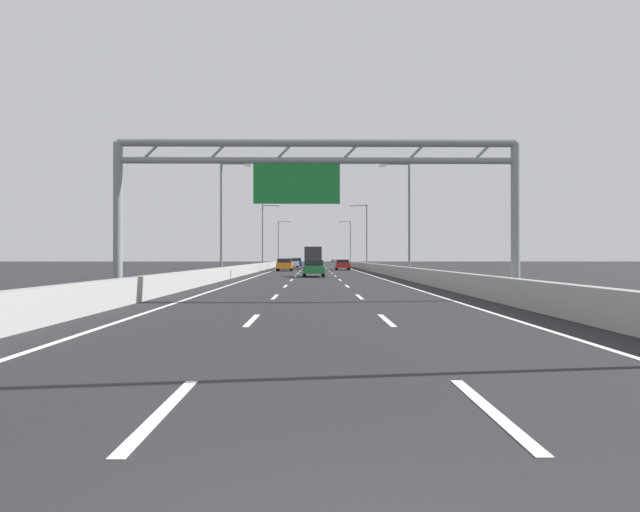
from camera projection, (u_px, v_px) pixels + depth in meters
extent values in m
plane|color=#262628|center=(315.00, 267.00, 102.77)|extent=(260.00, 260.00, 0.00)
cube|color=white|center=(163.00, 411.00, 6.25)|extent=(0.16, 3.00, 0.01)
cube|color=white|center=(252.00, 320.00, 15.25)|extent=(0.16, 3.00, 0.01)
cube|color=white|center=(275.00, 297.00, 24.25)|extent=(0.16, 3.00, 0.01)
cube|color=white|center=(285.00, 286.00, 33.25)|extent=(0.16, 3.00, 0.01)
cube|color=white|center=(291.00, 280.00, 42.25)|extent=(0.16, 3.00, 0.01)
cube|color=white|center=(295.00, 276.00, 51.25)|extent=(0.16, 3.00, 0.01)
cube|color=white|center=(298.00, 273.00, 60.25)|extent=(0.16, 3.00, 0.01)
cube|color=white|center=(300.00, 271.00, 69.25)|extent=(0.16, 3.00, 0.01)
cube|color=white|center=(302.00, 270.00, 78.25)|extent=(0.16, 3.00, 0.01)
cube|color=white|center=(303.00, 268.00, 87.25)|extent=(0.16, 3.00, 0.01)
cube|color=white|center=(304.00, 267.00, 96.25)|extent=(0.16, 3.00, 0.01)
cube|color=white|center=(305.00, 266.00, 105.25)|extent=(0.16, 3.00, 0.01)
cube|color=white|center=(305.00, 266.00, 114.25)|extent=(0.16, 3.00, 0.01)
cube|color=white|center=(306.00, 265.00, 123.25)|extent=(0.16, 3.00, 0.01)
cube|color=white|center=(307.00, 265.00, 132.24)|extent=(0.16, 3.00, 0.01)
cube|color=white|center=(307.00, 264.00, 141.24)|extent=(0.16, 3.00, 0.01)
cube|color=white|center=(307.00, 264.00, 150.24)|extent=(0.16, 3.00, 0.01)
cube|color=white|center=(308.00, 263.00, 159.24)|extent=(0.16, 3.00, 0.01)
cube|color=white|center=(490.00, 410.00, 6.29)|extent=(0.16, 3.00, 0.01)
cube|color=white|center=(386.00, 320.00, 15.29)|extent=(0.16, 3.00, 0.01)
cube|color=white|center=(359.00, 297.00, 24.29)|extent=(0.16, 3.00, 0.01)
cube|color=white|center=(347.00, 286.00, 33.29)|extent=(0.16, 3.00, 0.01)
cube|color=white|center=(340.00, 280.00, 42.29)|extent=(0.16, 3.00, 0.01)
cube|color=white|center=(335.00, 276.00, 51.29)|extent=(0.16, 3.00, 0.01)
cube|color=white|center=(332.00, 273.00, 60.29)|extent=(0.16, 3.00, 0.01)
cube|color=white|center=(330.00, 271.00, 69.29)|extent=(0.16, 3.00, 0.01)
cube|color=white|center=(328.00, 270.00, 78.29)|extent=(0.16, 3.00, 0.01)
cube|color=white|center=(326.00, 268.00, 87.29)|extent=(0.16, 3.00, 0.01)
cube|color=white|center=(325.00, 267.00, 96.29)|extent=(0.16, 3.00, 0.01)
cube|color=white|center=(324.00, 266.00, 105.29)|extent=(0.16, 3.00, 0.01)
cube|color=white|center=(323.00, 266.00, 114.29)|extent=(0.16, 3.00, 0.01)
cube|color=white|center=(323.00, 265.00, 123.29)|extent=(0.16, 3.00, 0.01)
cube|color=white|center=(322.00, 265.00, 132.28)|extent=(0.16, 3.00, 0.01)
cube|color=white|center=(322.00, 264.00, 141.28)|extent=(0.16, 3.00, 0.01)
cube|color=white|center=(321.00, 264.00, 150.28)|extent=(0.16, 3.00, 0.01)
cube|color=white|center=(321.00, 263.00, 159.28)|extent=(0.16, 3.00, 0.01)
cube|color=white|center=(282.00, 268.00, 90.71)|extent=(0.16, 176.00, 0.01)
cube|color=white|center=(348.00, 268.00, 90.83)|extent=(0.16, 176.00, 0.01)
cube|color=#9E9E99|center=(280.00, 263.00, 112.69)|extent=(0.45, 220.00, 0.95)
cube|color=#9E9E99|center=(349.00, 263.00, 112.84)|extent=(0.45, 220.00, 0.95)
cylinder|color=gray|center=(118.00, 221.00, 22.37)|extent=(0.36, 0.36, 6.20)
cylinder|color=gray|center=(515.00, 222.00, 22.54)|extent=(0.36, 0.36, 6.20)
cylinder|color=gray|center=(317.00, 143.00, 22.47)|extent=(15.65, 0.32, 0.32)
cylinder|color=gray|center=(317.00, 161.00, 22.46)|extent=(15.65, 0.26, 0.26)
cylinder|color=gray|center=(151.00, 151.00, 22.39)|extent=(0.74, 0.10, 0.74)
cylinder|color=gray|center=(218.00, 151.00, 22.42)|extent=(0.74, 0.10, 0.74)
cylinder|color=gray|center=(284.00, 152.00, 22.45)|extent=(0.74, 0.10, 0.74)
cylinder|color=gray|center=(351.00, 152.00, 22.48)|extent=(0.74, 0.10, 0.74)
cylinder|color=gray|center=(417.00, 152.00, 22.51)|extent=(0.74, 0.10, 0.74)
cylinder|color=gray|center=(483.00, 152.00, 22.54)|extent=(0.74, 0.10, 0.74)
cube|color=#19752D|center=(297.00, 183.00, 22.45)|extent=(3.40, 0.12, 1.60)
cylinder|color=slate|center=(221.00, 220.00, 46.65)|extent=(0.20, 0.20, 9.50)
cylinder|color=slate|center=(235.00, 164.00, 46.67)|extent=(2.20, 0.12, 0.12)
cube|color=#F2EAC6|center=(248.00, 165.00, 46.68)|extent=(0.56, 0.28, 0.20)
cylinder|color=slate|center=(409.00, 220.00, 46.82)|extent=(0.20, 0.20, 9.50)
cylinder|color=slate|center=(396.00, 164.00, 46.82)|extent=(2.20, 0.12, 0.12)
cube|color=#F2EAC6|center=(383.00, 165.00, 46.80)|extent=(0.56, 0.28, 0.20)
cylinder|color=slate|center=(263.00, 237.00, 84.25)|extent=(0.20, 0.20, 9.50)
cylinder|color=slate|center=(270.00, 205.00, 84.27)|extent=(2.20, 0.12, 0.12)
cube|color=#F2EAC6|center=(277.00, 206.00, 84.29)|extent=(0.56, 0.28, 0.20)
cylinder|color=slate|center=(367.00, 237.00, 84.42)|extent=(0.20, 0.20, 9.50)
cylinder|color=slate|center=(359.00, 206.00, 84.42)|extent=(2.20, 0.12, 0.12)
cube|color=#F2EAC6|center=(352.00, 206.00, 84.41)|extent=(0.56, 0.28, 0.20)
cylinder|color=slate|center=(278.00, 243.00, 121.85)|extent=(0.20, 0.20, 9.50)
cylinder|color=slate|center=(284.00, 221.00, 121.88)|extent=(2.20, 0.12, 0.12)
cube|color=#F2EAC6|center=(289.00, 222.00, 121.89)|extent=(0.56, 0.28, 0.20)
cylinder|color=slate|center=(350.00, 243.00, 122.02)|extent=(0.20, 0.20, 9.50)
cylinder|color=slate|center=(345.00, 221.00, 122.02)|extent=(2.20, 0.12, 0.12)
cube|color=#F2EAC6|center=(340.00, 222.00, 122.01)|extent=(0.56, 0.28, 0.20)
cube|color=red|center=(342.00, 265.00, 75.95)|extent=(1.81, 4.62, 0.65)
cube|color=black|center=(343.00, 261.00, 75.76)|extent=(1.59, 1.94, 0.42)
cylinder|color=black|center=(336.00, 267.00, 77.70)|extent=(0.22, 0.64, 0.64)
cylinder|color=black|center=(348.00, 267.00, 77.71)|extent=(0.22, 0.64, 0.64)
cylinder|color=black|center=(337.00, 268.00, 74.18)|extent=(0.22, 0.64, 0.64)
cylinder|color=black|center=(349.00, 268.00, 74.20)|extent=(0.22, 0.64, 0.64)
cube|color=#1E7A38|center=(314.00, 269.00, 49.79)|extent=(1.84, 4.54, 0.62)
cube|color=black|center=(314.00, 263.00, 50.15)|extent=(1.62, 1.91, 0.52)
cylinder|color=black|center=(305.00, 272.00, 51.50)|extent=(0.22, 0.64, 0.64)
cylinder|color=black|center=(323.00, 272.00, 51.52)|extent=(0.22, 0.64, 0.64)
cylinder|color=black|center=(304.00, 274.00, 48.06)|extent=(0.22, 0.64, 0.64)
cylinder|color=black|center=(323.00, 274.00, 48.08)|extent=(0.22, 0.64, 0.64)
cube|color=silver|center=(293.00, 263.00, 94.17)|extent=(1.83, 4.44, 0.70)
cube|color=black|center=(293.00, 260.00, 94.55)|extent=(1.61, 1.78, 0.51)
cylinder|color=black|center=(288.00, 265.00, 95.83)|extent=(0.22, 0.64, 0.64)
cylinder|color=black|center=(298.00, 265.00, 95.85)|extent=(0.22, 0.64, 0.64)
cylinder|color=black|center=(287.00, 266.00, 92.49)|extent=(0.22, 0.64, 0.64)
cylinder|color=black|center=(297.00, 266.00, 92.51)|extent=(0.22, 0.64, 0.64)
cube|color=#A8ADB2|center=(314.00, 263.00, 111.27)|extent=(1.83, 4.58, 0.62)
cube|color=black|center=(314.00, 260.00, 110.70)|extent=(1.61, 2.06, 0.52)
cylinder|color=black|center=(310.00, 264.00, 113.00)|extent=(0.22, 0.64, 0.64)
cylinder|color=black|center=(318.00, 264.00, 113.02)|extent=(0.22, 0.64, 0.64)
cylinder|color=black|center=(310.00, 264.00, 109.52)|extent=(0.22, 0.64, 0.64)
cylinder|color=black|center=(319.00, 264.00, 109.53)|extent=(0.22, 0.64, 0.64)
cube|color=orange|center=(285.00, 265.00, 70.86)|extent=(1.89, 4.65, 0.71)
cube|color=black|center=(284.00, 261.00, 70.20)|extent=(1.66, 2.13, 0.51)
cylinder|color=black|center=(279.00, 268.00, 72.62)|extent=(0.22, 0.64, 0.64)
cylinder|color=black|center=(292.00, 268.00, 72.64)|extent=(0.22, 0.64, 0.64)
cylinder|color=black|center=(277.00, 269.00, 69.07)|extent=(0.22, 0.64, 0.64)
cylinder|color=black|center=(291.00, 269.00, 69.09)|extent=(0.22, 0.64, 0.64)
cube|color=#2347AD|center=(297.00, 262.00, 114.07)|extent=(1.76, 4.56, 0.69)
cube|color=black|center=(297.00, 259.00, 113.44)|extent=(1.55, 1.98, 0.55)
cylinder|color=black|center=(294.00, 264.00, 115.79)|extent=(0.22, 0.64, 0.64)
cylinder|color=black|center=(301.00, 264.00, 115.80)|extent=(0.22, 0.64, 0.64)
cylinder|color=black|center=(293.00, 264.00, 112.33)|extent=(0.22, 0.64, 0.64)
cylinder|color=black|center=(301.00, 264.00, 112.35)|extent=(0.22, 0.64, 0.64)
cube|color=black|center=(315.00, 262.00, 136.24)|extent=(1.88, 4.45, 0.70)
cube|color=black|center=(315.00, 259.00, 136.01)|extent=(1.65, 2.09, 0.53)
cylinder|color=black|center=(311.00, 263.00, 137.91)|extent=(0.22, 0.64, 0.64)
cylinder|color=black|center=(318.00, 263.00, 137.93)|extent=(0.22, 0.64, 0.64)
cylinder|color=black|center=(311.00, 263.00, 134.56)|extent=(0.22, 0.64, 0.64)
cylinder|color=black|center=(318.00, 263.00, 134.58)|extent=(0.22, 0.64, 0.64)
cube|color=#B21E19|center=(313.00, 258.00, 85.40)|extent=(2.39, 2.15, 2.13)
cube|color=#333338|center=(313.00, 256.00, 81.46)|extent=(2.39, 5.33, 2.69)
cylinder|color=black|center=(306.00, 265.00, 85.56)|extent=(0.28, 0.96, 0.96)
cylinder|color=black|center=(320.00, 265.00, 85.59)|extent=(0.28, 0.96, 0.96)
cylinder|color=black|center=(306.00, 266.00, 80.19)|extent=(0.28, 0.96, 0.96)
cylinder|color=black|center=(321.00, 266.00, 80.21)|extent=(0.28, 0.96, 0.96)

